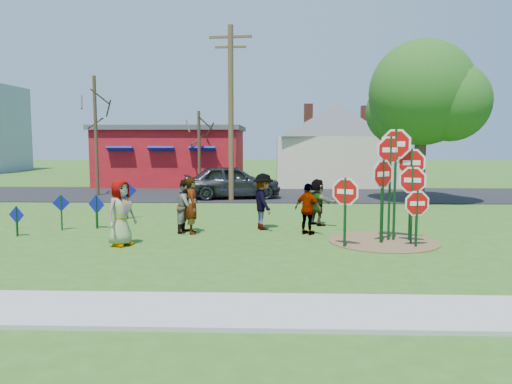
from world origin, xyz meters
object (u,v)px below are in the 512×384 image
person_a (121,213)px  person_b (192,206)px  stop_sign_a (345,197)px  stop_sign_d (411,171)px  stop_sign_b (390,161)px  leafy_tree (425,98)px  utility_pole (231,110)px  stop_sign_c (396,158)px  suv (232,182)px

person_a → person_b: bearing=-10.0°
stop_sign_a → stop_sign_d: stop_sign_d is taller
stop_sign_b → leafy_tree: leafy_tree is taller
stop_sign_b → utility_pole: (-5.48, 9.54, 2.05)m
stop_sign_c → utility_pole: 11.24m
utility_pole → stop_sign_d: bearing=-57.5°
utility_pole → stop_sign_c: bearing=-59.4°
leafy_tree → suv: bearing=171.0°
stop_sign_a → stop_sign_c: stop_sign_c is taller
stop_sign_a → person_a: stop_sign_a is taller
stop_sign_c → person_a: bearing=-147.6°
stop_sign_b → person_b: (-6.01, 0.96, -1.48)m
person_b → utility_pole: bearing=-14.8°
stop_sign_d → person_a: 8.46m
stop_sign_c → suv: stop_sign_c is taller
person_a → person_b: (1.72, 1.89, -0.04)m
stop_sign_a → stop_sign_d: bearing=53.3°
stop_sign_a → suv: stop_sign_a is taller
stop_sign_c → person_b: (-6.17, 0.94, -1.56)m
stop_sign_b → suv: bearing=119.4°
stop_sign_a → suv: size_ratio=0.42×
person_a → suv: (2.19, 11.39, -0.06)m
stop_sign_c → person_a: 8.08m
stop_sign_a → person_b: bearing=-174.5°
stop_sign_d → suv: bearing=127.8°
stop_sign_a → stop_sign_b: size_ratio=0.65×
stop_sign_a → person_a: bearing=-152.0°
suv → utility_pole: bearing=172.6°
person_b → suv: bearing=-14.1°
person_a → suv: size_ratio=0.38×
stop_sign_b → leafy_tree: size_ratio=0.43×
person_a → stop_sign_d: bearing=-51.5°
stop_sign_b → stop_sign_c: 0.17m
suv → leafy_tree: 10.08m
stop_sign_a → stop_sign_b: bearing=62.3°
stop_sign_d → utility_pole: utility_pole is taller
stop_sign_a → leafy_tree: size_ratio=0.28×
person_b → leafy_tree: bearing=-61.3°
stop_sign_a → utility_pole: bearing=139.4°
stop_sign_b → suv: (-5.54, 10.45, -1.50)m
stop_sign_c → person_a: size_ratio=1.84×
stop_sign_c → person_b: bearing=-163.2°
stop_sign_d → stop_sign_b: bearing=-174.3°
person_a → leafy_tree: 15.59m
utility_pole → stop_sign_a: bearing=-68.9°
stop_sign_c → person_a: (-7.88, -0.95, -1.52)m
leafy_tree → person_a: bearing=-138.7°
utility_pole → suv: bearing=93.4°
stop_sign_a → suv: 12.15m
stop_sign_b → utility_pole: bearing=121.3°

